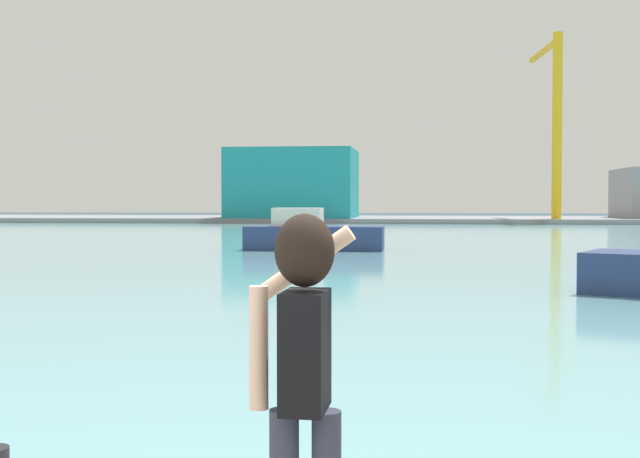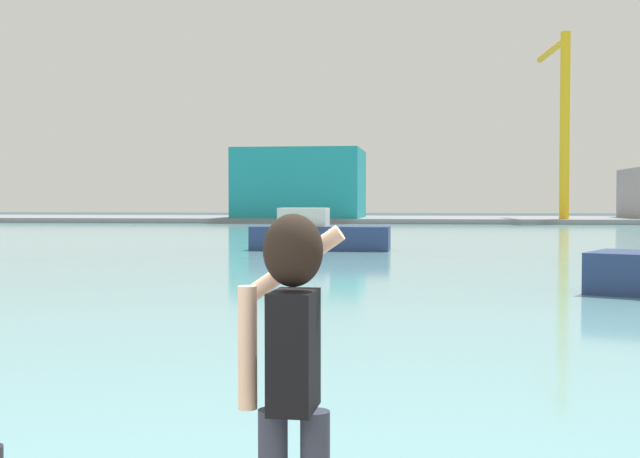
% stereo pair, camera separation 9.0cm
% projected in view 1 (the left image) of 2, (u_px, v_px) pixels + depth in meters
% --- Properties ---
extents(ground_plane, '(220.00, 220.00, 0.00)m').
position_uv_depth(ground_plane, '(399.00, 238.00, 52.96)').
color(ground_plane, '#334751').
extents(harbor_water, '(140.00, 100.00, 0.02)m').
position_uv_depth(harbor_water, '(400.00, 237.00, 54.94)').
color(harbor_water, '#6BA8B2').
rests_on(harbor_water, ground_plane).
extents(far_shore_dock, '(140.00, 20.00, 0.52)m').
position_uv_depth(far_shore_dock, '(409.00, 219.00, 94.62)').
color(far_shore_dock, gray).
rests_on(far_shore_dock, ground_plane).
extents(person_photographer, '(0.53, 0.55, 1.74)m').
position_uv_depth(person_photographer, '(303.00, 358.00, 3.91)').
color(person_photographer, '#2D3342').
rests_on(person_photographer, quay_promenade).
extents(boat_moored, '(6.59, 2.38, 2.02)m').
position_uv_depth(boat_moored, '(312.00, 235.00, 40.27)').
color(boat_moored, navy).
rests_on(boat_moored, harbor_water).
extents(warehouse_left, '(13.50, 11.75, 7.47)m').
position_uv_depth(warehouse_left, '(294.00, 184.00, 92.34)').
color(warehouse_left, teal).
rests_on(warehouse_left, far_shore_dock).
extents(port_crane, '(1.85, 12.54, 18.88)m').
position_uv_depth(port_crane, '(554.00, 107.00, 86.24)').
color(port_crane, yellow).
rests_on(port_crane, far_shore_dock).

